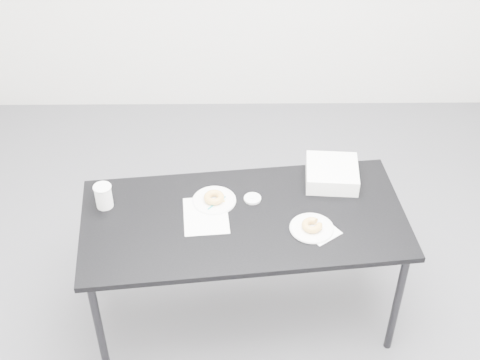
{
  "coord_description": "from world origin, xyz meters",
  "views": [
    {
      "loc": [
        -0.08,
        -2.48,
        2.91
      ],
      "look_at": [
        -0.06,
        0.02,
        0.85
      ],
      "focal_mm": 50.0,
      "sensor_mm": 36.0,
      "label": 1
    }
  ],
  "objects_px": {
    "pen": "(217,203)",
    "table": "(244,225)",
    "donut_far": "(214,197)",
    "coffee_cup": "(104,196)",
    "bakery_box": "(332,173)",
    "plate_near": "(312,228)",
    "plate_far": "(214,200)",
    "scorecard": "(206,216)",
    "donut_near": "(312,225)"
  },
  "relations": [
    {
      "from": "scorecard",
      "to": "plate_far",
      "type": "relative_size",
      "value": 1.25
    },
    {
      "from": "table",
      "to": "bakery_box",
      "type": "bearing_deg",
      "value": 25.22
    },
    {
      "from": "coffee_cup",
      "to": "plate_far",
      "type": "bearing_deg",
      "value": 3.26
    },
    {
      "from": "pen",
      "to": "table",
      "type": "bearing_deg",
      "value": -84.18
    },
    {
      "from": "donut_near",
      "to": "plate_far",
      "type": "relative_size",
      "value": 0.45
    },
    {
      "from": "scorecard",
      "to": "coffee_cup",
      "type": "xyz_separation_m",
      "value": [
        -0.5,
        0.08,
        0.06
      ]
    },
    {
      "from": "pen",
      "to": "coffee_cup",
      "type": "xyz_separation_m",
      "value": [
        -0.55,
        -0.01,
        0.06
      ]
    },
    {
      "from": "coffee_cup",
      "to": "bakery_box",
      "type": "bearing_deg",
      "value": 9.38
    },
    {
      "from": "donut_near",
      "to": "coffee_cup",
      "type": "distance_m",
      "value": 1.02
    },
    {
      "from": "donut_near",
      "to": "scorecard",
      "type": "bearing_deg",
      "value": 169.04
    },
    {
      "from": "pen",
      "to": "donut_far",
      "type": "relative_size",
      "value": 1.24
    },
    {
      "from": "pen",
      "to": "coffee_cup",
      "type": "relative_size",
      "value": 1.01
    },
    {
      "from": "scorecard",
      "to": "donut_near",
      "type": "height_order",
      "value": "donut_near"
    },
    {
      "from": "table",
      "to": "bakery_box",
      "type": "distance_m",
      "value": 0.54
    },
    {
      "from": "plate_near",
      "to": "donut_near",
      "type": "relative_size",
      "value": 2.13
    },
    {
      "from": "coffee_cup",
      "to": "bakery_box",
      "type": "relative_size",
      "value": 0.48
    },
    {
      "from": "plate_near",
      "to": "scorecard",
      "type": "bearing_deg",
      "value": 169.04
    },
    {
      "from": "donut_far",
      "to": "coffee_cup",
      "type": "height_order",
      "value": "coffee_cup"
    },
    {
      "from": "plate_near",
      "to": "coffee_cup",
      "type": "bearing_deg",
      "value": 170.07
    },
    {
      "from": "scorecard",
      "to": "plate_far",
      "type": "bearing_deg",
      "value": 65.69
    },
    {
      "from": "donut_near",
      "to": "table",
      "type": "bearing_deg",
      "value": 164.91
    },
    {
      "from": "scorecard",
      "to": "coffee_cup",
      "type": "height_order",
      "value": "coffee_cup"
    },
    {
      "from": "plate_far",
      "to": "donut_far",
      "type": "xyz_separation_m",
      "value": [
        0.0,
        0.0,
        0.02
      ]
    },
    {
      "from": "plate_near",
      "to": "donut_far",
      "type": "distance_m",
      "value": 0.51
    },
    {
      "from": "table",
      "to": "donut_near",
      "type": "xyz_separation_m",
      "value": [
        0.32,
        -0.09,
        0.08
      ]
    },
    {
      "from": "plate_near",
      "to": "bakery_box",
      "type": "xyz_separation_m",
      "value": [
        0.13,
        0.36,
        0.04
      ]
    },
    {
      "from": "scorecard",
      "to": "bakery_box",
      "type": "height_order",
      "value": "bakery_box"
    },
    {
      "from": "bakery_box",
      "to": "table",
      "type": "bearing_deg",
      "value": -144.16
    },
    {
      "from": "scorecard",
      "to": "bakery_box",
      "type": "relative_size",
      "value": 1.04
    },
    {
      "from": "plate_far",
      "to": "scorecard",
      "type": "bearing_deg",
      "value": -109.28
    },
    {
      "from": "plate_far",
      "to": "bakery_box",
      "type": "distance_m",
      "value": 0.62
    },
    {
      "from": "bakery_box",
      "to": "scorecard",
      "type": "bearing_deg",
      "value": -152.91
    },
    {
      "from": "pen",
      "to": "bakery_box",
      "type": "bearing_deg",
      "value": -30.99
    },
    {
      "from": "scorecard",
      "to": "donut_far",
      "type": "height_order",
      "value": "donut_far"
    },
    {
      "from": "pen",
      "to": "coffee_cup",
      "type": "bearing_deg",
      "value": 132.78
    },
    {
      "from": "donut_near",
      "to": "bakery_box",
      "type": "relative_size",
      "value": 0.38
    },
    {
      "from": "scorecard",
      "to": "coffee_cup",
      "type": "relative_size",
      "value": 2.19
    },
    {
      "from": "table",
      "to": "plate_far",
      "type": "relative_size",
      "value": 7.52
    },
    {
      "from": "pen",
      "to": "plate_far",
      "type": "distance_m",
      "value": 0.03
    },
    {
      "from": "table",
      "to": "pen",
      "type": "xyz_separation_m",
      "value": [
        -0.13,
        0.1,
        0.06
      ]
    },
    {
      "from": "plate_near",
      "to": "coffee_cup",
      "type": "relative_size",
      "value": 1.69
    },
    {
      "from": "table",
      "to": "plate_near",
      "type": "bearing_deg",
      "value": -21.22
    },
    {
      "from": "plate_far",
      "to": "bakery_box",
      "type": "xyz_separation_m",
      "value": [
        0.6,
        0.16,
        0.04
      ]
    },
    {
      "from": "donut_near",
      "to": "plate_far",
      "type": "xyz_separation_m",
      "value": [
        -0.47,
        0.21,
        -0.02
      ]
    },
    {
      "from": "pen",
      "to": "coffee_cup",
      "type": "distance_m",
      "value": 0.55
    },
    {
      "from": "donut_far",
      "to": "plate_far",
      "type": "bearing_deg",
      "value": 180.0
    },
    {
      "from": "plate_near",
      "to": "bakery_box",
      "type": "relative_size",
      "value": 0.8
    },
    {
      "from": "pen",
      "to": "plate_far",
      "type": "bearing_deg",
      "value": 71.67
    },
    {
      "from": "donut_near",
      "to": "donut_far",
      "type": "distance_m",
      "value": 0.51
    },
    {
      "from": "pen",
      "to": "bakery_box",
      "type": "height_order",
      "value": "bakery_box"
    }
  ]
}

